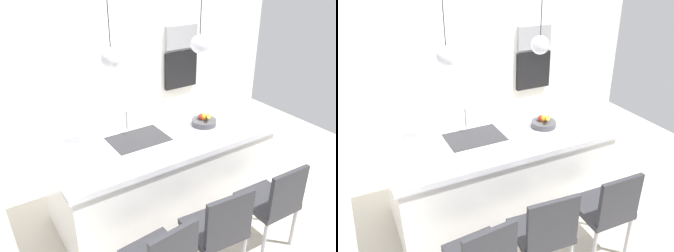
% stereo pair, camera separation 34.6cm
% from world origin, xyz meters
% --- Properties ---
extents(floor, '(6.60, 6.60, 0.00)m').
position_xyz_m(floor, '(0.00, 0.00, 0.00)').
color(floor, beige).
rests_on(floor, ground).
extents(back_wall, '(6.00, 0.10, 2.60)m').
position_xyz_m(back_wall, '(0.00, 1.65, 1.30)').
color(back_wall, white).
rests_on(back_wall, ground).
extents(kitchen_island, '(2.25, 1.12, 0.95)m').
position_xyz_m(kitchen_island, '(0.00, 0.00, 0.48)').
color(kitchen_island, white).
rests_on(kitchen_island, ground).
extents(sink_basin, '(0.56, 0.40, 0.02)m').
position_xyz_m(sink_basin, '(-0.24, 0.00, 0.95)').
color(sink_basin, '#2D2D30').
rests_on(sink_basin, kitchen_island).
extents(faucet, '(0.02, 0.17, 0.22)m').
position_xyz_m(faucet, '(-0.24, 0.21, 1.10)').
color(faucet, silver).
rests_on(faucet, kitchen_island).
extents(fruit_bowl, '(0.26, 0.26, 0.15)m').
position_xyz_m(fruit_bowl, '(0.49, -0.09, 1.00)').
color(fruit_bowl, '#4C4C51').
rests_on(fruit_bowl, kitchen_island).
extents(microwave, '(0.54, 0.08, 0.34)m').
position_xyz_m(microwave, '(1.35, 1.58, 1.49)').
color(microwave, '#9E9EA3').
rests_on(microwave, back_wall).
extents(oven, '(0.56, 0.08, 0.56)m').
position_xyz_m(oven, '(1.35, 1.58, 0.99)').
color(oven, black).
rests_on(oven, back_wall).
extents(chair_middle, '(0.50, 0.47, 0.92)m').
position_xyz_m(chair_middle, '(-0.05, -1.01, 0.52)').
color(chair_middle, '#333338').
rests_on(chair_middle, ground).
extents(chair_far, '(0.46, 0.48, 0.92)m').
position_xyz_m(chair_far, '(0.60, -1.01, 0.52)').
color(chair_far, '#333338').
rests_on(chair_far, ground).
extents(pendant_light_left, '(0.18, 0.18, 0.78)m').
position_xyz_m(pendant_light_left, '(-0.46, 0.00, 1.79)').
color(pendant_light_left, silver).
extents(pendant_light_right, '(0.18, 0.18, 0.78)m').
position_xyz_m(pendant_light_right, '(0.46, 0.00, 1.79)').
color(pendant_light_right, silver).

